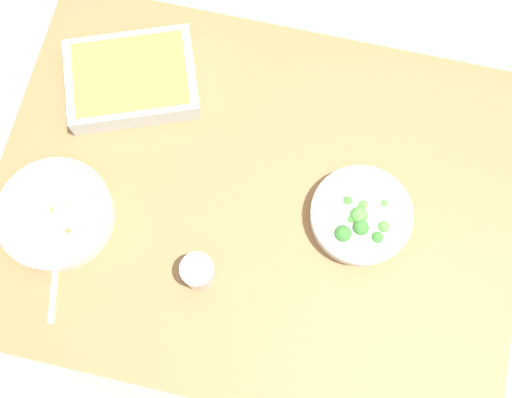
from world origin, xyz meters
The scene contains 7 objects.
ground_plane centered at (0.00, 0.00, 0.00)m, with size 6.00×6.00×0.00m, color #9E9389.
dining_table centered at (0.00, 0.00, 0.65)m, with size 1.20×0.90×0.74m.
stew_bowl centered at (-0.42, -0.14, 0.77)m, with size 0.25×0.25×0.06m.
broccoli_bowl centered at (0.24, 0.00, 0.77)m, with size 0.23×0.23×0.07m.
baking_dish centered at (-0.35, 0.21, 0.77)m, with size 0.36×0.31×0.06m.
drink_cup centered at (-0.08, -0.20, 0.78)m, with size 0.07×0.07×0.08m.
spoon_by_stew centered at (-0.39, -0.26, 0.74)m, with size 0.06×0.17×0.01m.
Camera 1 is at (0.08, -0.35, 2.03)m, focal length 41.24 mm.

